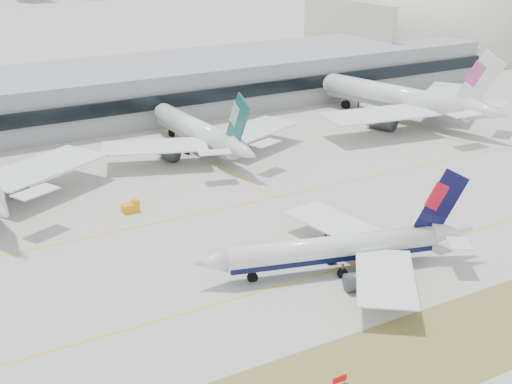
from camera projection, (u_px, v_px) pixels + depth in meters
ground at (303, 263)px, 126.78m from camera, size 3000.00×3000.00×0.00m
taxiing_airliner at (342, 248)px, 122.99m from camera, size 50.61×43.20×17.29m
widebody_cathay at (200, 133)px, 185.10m from camera, size 57.18×55.83×20.38m
widebody_china_air at (402, 100)px, 213.76m from camera, size 68.59×68.37×25.16m
terminal at (94, 94)px, 216.84m from camera, size 280.00×43.10×15.00m
hangar at (427, 61)px, 308.17m from camera, size 91.00×60.00×60.00m
hold_sign_left at (340, 379)px, 93.35m from camera, size 2.20×0.15×1.35m
gse_b at (131, 207)px, 148.73m from camera, size 3.55×2.00×2.60m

